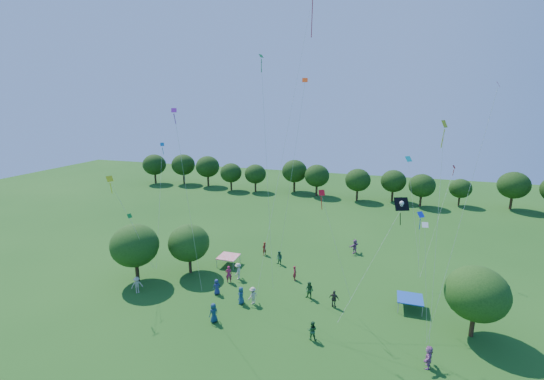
{
  "coord_description": "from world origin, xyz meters",
  "views": [
    {
      "loc": [
        8.98,
        -14.38,
        18.24
      ],
      "look_at": [
        0.0,
        14.0,
        11.0
      ],
      "focal_mm": 24.0,
      "sensor_mm": 36.0,
      "label": 1
    }
  ],
  "objects_px": {
    "near_tree_east": "(477,294)",
    "tent_red_stripe": "(228,257)",
    "red_high_kite": "(302,53)",
    "near_tree_north": "(189,243)",
    "near_tree_west": "(135,245)",
    "tent_blue": "(410,298)",
    "pirate_kite": "(401,206)"
  },
  "relations": [
    {
      "from": "tent_blue",
      "to": "red_high_kite",
      "type": "xyz_separation_m",
      "value": [
        -10.4,
        0.16,
        21.27
      ]
    },
    {
      "from": "tent_blue",
      "to": "near_tree_west",
      "type": "bearing_deg",
      "value": -173.78
    },
    {
      "from": "tent_red_stripe",
      "to": "tent_blue",
      "type": "xyz_separation_m",
      "value": [
        19.34,
        -3.39,
        0.0
      ]
    },
    {
      "from": "tent_blue",
      "to": "red_high_kite",
      "type": "relative_size",
      "value": 0.08
    },
    {
      "from": "red_high_kite",
      "to": "near_tree_west",
      "type": "bearing_deg",
      "value": -169.37
    },
    {
      "from": "pirate_kite",
      "to": "near_tree_east",
      "type": "bearing_deg",
      "value": -18.83
    },
    {
      "from": "pirate_kite",
      "to": "red_high_kite",
      "type": "bearing_deg",
      "value": 175.15
    },
    {
      "from": "near_tree_north",
      "to": "near_tree_east",
      "type": "relative_size",
      "value": 0.93
    },
    {
      "from": "tent_red_stripe",
      "to": "pirate_kite",
      "type": "relative_size",
      "value": 0.24
    },
    {
      "from": "near_tree_north",
      "to": "near_tree_west",
      "type": "bearing_deg",
      "value": -141.94
    },
    {
      "from": "tent_blue",
      "to": "tent_red_stripe",
      "type": "bearing_deg",
      "value": 170.06
    },
    {
      "from": "near_tree_east",
      "to": "pirate_kite",
      "type": "xyz_separation_m",
      "value": [
        -6.03,
        2.06,
        6.01
      ]
    },
    {
      "from": "near_tree_west",
      "to": "tent_red_stripe",
      "type": "bearing_deg",
      "value": 40.07
    },
    {
      "from": "tent_blue",
      "to": "pirate_kite",
      "type": "distance_m",
      "value": 8.86
    },
    {
      "from": "near_tree_north",
      "to": "red_high_kite",
      "type": "bearing_deg",
      "value": -1.25
    },
    {
      "from": "tent_red_stripe",
      "to": "red_high_kite",
      "type": "bearing_deg",
      "value": -19.87
    },
    {
      "from": "tent_red_stripe",
      "to": "pirate_kite",
      "type": "bearing_deg",
      "value": -12.6
    },
    {
      "from": "near_tree_east",
      "to": "tent_red_stripe",
      "type": "bearing_deg",
      "value": 165.79
    },
    {
      "from": "near_tree_west",
      "to": "tent_red_stripe",
      "type": "xyz_separation_m",
      "value": [
        7.51,
        6.32,
        -2.92
      ]
    },
    {
      "from": "near_tree_east",
      "to": "tent_red_stripe",
      "type": "xyz_separation_m",
      "value": [
        -23.86,
        6.04,
        -2.7
      ]
    },
    {
      "from": "near_tree_north",
      "to": "red_high_kite",
      "type": "height_order",
      "value": "red_high_kite"
    },
    {
      "from": "near_tree_east",
      "to": "pirate_kite",
      "type": "distance_m",
      "value": 8.76
    },
    {
      "from": "near_tree_west",
      "to": "tent_blue",
      "type": "distance_m",
      "value": 27.17
    },
    {
      "from": "near_tree_west",
      "to": "near_tree_east",
      "type": "relative_size",
      "value": 1.05
    },
    {
      "from": "near_tree_east",
      "to": "red_high_kite",
      "type": "relative_size",
      "value": 0.22
    },
    {
      "from": "tent_red_stripe",
      "to": "pirate_kite",
      "type": "distance_m",
      "value": 20.24
    },
    {
      "from": "near_tree_north",
      "to": "near_tree_east",
      "type": "height_order",
      "value": "near_tree_east"
    },
    {
      "from": "near_tree_east",
      "to": "red_high_kite",
      "type": "xyz_separation_m",
      "value": [
        -14.92,
        2.81,
        18.57
      ]
    },
    {
      "from": "near_tree_east",
      "to": "tent_red_stripe",
      "type": "height_order",
      "value": "near_tree_east"
    },
    {
      "from": "near_tree_north",
      "to": "pirate_kite",
      "type": "distance_m",
      "value": 22.0
    },
    {
      "from": "pirate_kite",
      "to": "near_tree_north",
      "type": "bearing_deg",
      "value": 177.23
    },
    {
      "from": "tent_blue",
      "to": "pirate_kite",
      "type": "xyz_separation_m",
      "value": [
        -1.51,
        -0.59,
        8.71
      ]
    }
  ]
}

